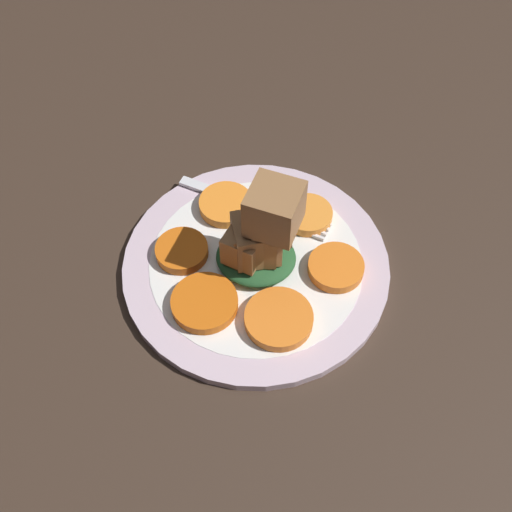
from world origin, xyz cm
name	(u,v)px	position (x,y,z in cm)	size (l,w,h in cm)	color
table_slab	(256,274)	(0.00, 0.00, 1.00)	(120.00, 120.00, 2.00)	#38281E
plate	(256,265)	(0.00, 0.00, 2.52)	(26.60, 26.60, 1.05)	silver
carrot_slice_0	(336,267)	(-7.89, -0.04, 3.64)	(5.51, 5.51, 1.07)	orange
carrot_slice_1	(308,215)	(-4.62, -6.22, 3.64)	(5.09, 5.09, 1.07)	orange
carrot_slice_2	(226,205)	(4.05, -6.49, 3.64)	(5.66, 5.66, 1.07)	orange
carrot_slice_3	(182,248)	(7.47, -0.30, 3.64)	(5.28, 5.28, 1.07)	#D56014
carrot_slice_4	(205,303)	(4.15, 5.67, 3.64)	(6.36, 6.36, 1.07)	#D35E12
carrot_slice_5	(279,319)	(-2.98, 6.47, 3.64)	(6.44, 6.44, 1.07)	orange
center_pile	(262,234)	(-0.52, -0.10, 7.63)	(8.32, 7.11, 10.74)	#235128
fork	(256,207)	(0.89, -6.87, 3.30)	(16.76, 6.67, 0.40)	silver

